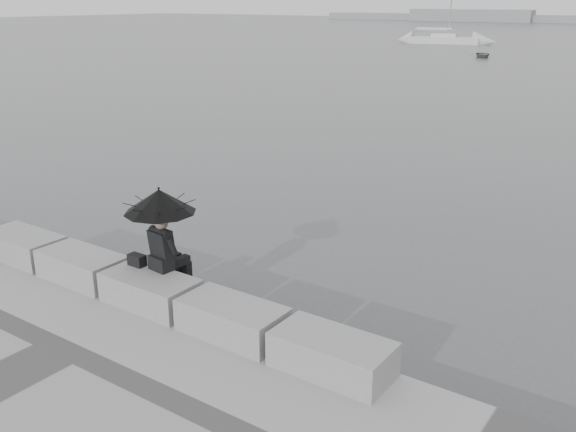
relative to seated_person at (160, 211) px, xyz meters
The scene contains 10 objects.
ground 2.00m from the seated_person, 67.55° to the left, with size 360.00×360.00×0.00m, color #47494C.
stone_block_far_left 3.60m from the seated_person, behind, with size 1.60×0.80×0.50m, color gray.
stone_block_left 2.11m from the seated_person, 168.09° to the right, with size 1.60×0.80×0.50m, color gray.
stone_block_centre 1.30m from the seated_person, 83.25° to the right, with size 1.60×0.80×0.50m, color gray.
stone_block_right 2.17m from the seated_person, 11.36° to the right, with size 1.60×0.80×0.50m, color gray.
stone_block_far_right 3.68m from the seated_person, ahead, with size 1.60×0.80×0.50m, color gray.
seated_person is the anchor object (origin of this frame).
bag 1.03m from the seated_person, 161.85° to the right, with size 0.30×0.17×0.19m, color black.
sailboat_left 74.45m from the seated_person, 108.49° to the left, with size 8.84×4.05×12.90m.
dinghy 55.85m from the seated_person, 103.67° to the left, with size 2.81×1.19×0.48m, color slate.
Camera 1 is at (7.16, -6.84, 5.18)m, focal length 40.00 mm.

